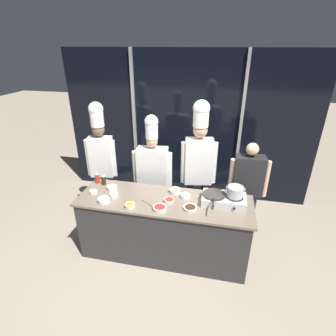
% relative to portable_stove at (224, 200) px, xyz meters
% --- Properties ---
extents(ground_plane, '(24.00, 24.00, 0.00)m').
position_rel_portable_stove_xyz_m(ground_plane, '(-0.77, -0.08, -0.95)').
color(ground_plane, gray).
extents(window_wall_back, '(4.57, 0.09, 2.70)m').
position_rel_portable_stove_xyz_m(window_wall_back, '(-0.77, 1.69, 0.40)').
color(window_wall_back, black).
rests_on(window_wall_back, ground_plane).
extents(demo_counter, '(2.31, 0.74, 0.89)m').
position_rel_portable_stove_xyz_m(demo_counter, '(-0.77, -0.08, -0.51)').
color(demo_counter, '#2D2D30').
rests_on(demo_counter, ground_plane).
extents(portable_stove, '(0.55, 0.34, 0.13)m').
position_rel_portable_stove_xyz_m(portable_stove, '(0.00, 0.00, 0.00)').
color(portable_stove, silver).
rests_on(portable_stove, demo_counter).
extents(frying_pan, '(0.31, 0.53, 0.04)m').
position_rel_portable_stove_xyz_m(frying_pan, '(-0.13, -0.01, 0.08)').
color(frying_pan, '#38332D').
rests_on(frying_pan, portable_stove).
extents(stock_pot, '(0.23, 0.21, 0.14)m').
position_rel_portable_stove_xyz_m(stock_pot, '(0.13, 0.00, 0.14)').
color(stock_pot, '#B7BABF').
rests_on(stock_pot, portable_stove).
extents(squeeze_bottle_chili, '(0.06, 0.06, 0.18)m').
position_rel_portable_stove_xyz_m(squeeze_bottle_chili, '(-1.83, 0.17, 0.03)').
color(squeeze_bottle_chili, red).
rests_on(squeeze_bottle_chili, demo_counter).
extents(squeeze_bottle_soy, '(0.06, 0.06, 0.17)m').
position_rel_portable_stove_xyz_m(squeeze_bottle_soy, '(-1.72, 0.14, 0.02)').
color(squeeze_bottle_soy, '#332319').
rests_on(squeeze_bottle_soy, demo_counter).
extents(prep_bowl_garlic, '(0.16, 0.16, 0.05)m').
position_rel_portable_stove_xyz_m(prep_bowl_garlic, '(-1.52, -0.29, -0.03)').
color(prep_bowl_garlic, white).
rests_on(prep_bowl_garlic, demo_counter).
extents(prep_bowl_chicken, '(0.12, 0.12, 0.05)m').
position_rel_portable_stove_xyz_m(prep_bowl_chicken, '(-1.44, -0.14, -0.03)').
color(prep_bowl_chicken, white).
rests_on(prep_bowl_chicken, demo_counter).
extents(prep_bowl_mushrooms, '(0.16, 0.16, 0.05)m').
position_rel_portable_stove_xyz_m(prep_bowl_mushrooms, '(-0.66, 0.14, -0.03)').
color(prep_bowl_mushrooms, white).
rests_on(prep_bowl_mushrooms, demo_counter).
extents(prep_bowl_chili_flakes, '(0.14, 0.14, 0.04)m').
position_rel_portable_stove_xyz_m(prep_bowl_chili_flakes, '(-0.70, -0.10, -0.04)').
color(prep_bowl_chili_flakes, white).
rests_on(prep_bowl_chili_flakes, demo_counter).
extents(prep_bowl_onion, '(0.11, 0.11, 0.03)m').
position_rel_portable_stove_xyz_m(prep_bowl_onion, '(-1.76, -0.11, -0.04)').
color(prep_bowl_onion, white).
rests_on(prep_bowl_onion, demo_counter).
extents(prep_bowl_carrots, '(0.13, 0.13, 0.05)m').
position_rel_portable_stove_xyz_m(prep_bowl_carrots, '(-1.15, -0.33, -0.03)').
color(prep_bowl_carrots, white).
rests_on(prep_bowl_carrots, demo_counter).
extents(prep_bowl_shrimp, '(0.14, 0.14, 0.05)m').
position_rel_portable_stove_xyz_m(prep_bowl_shrimp, '(-1.55, 0.03, -0.03)').
color(prep_bowl_shrimp, white).
rests_on(prep_bowl_shrimp, demo_counter).
extents(prep_bowl_bell_pepper, '(0.17, 0.17, 0.05)m').
position_rel_portable_stove_xyz_m(prep_bowl_bell_pepper, '(-0.77, -0.31, -0.03)').
color(prep_bowl_bell_pepper, white).
rests_on(prep_bowl_bell_pepper, demo_counter).
extents(prep_bowl_ginger, '(0.14, 0.14, 0.05)m').
position_rel_portable_stove_xyz_m(prep_bowl_ginger, '(-0.51, 0.04, -0.03)').
color(prep_bowl_ginger, white).
rests_on(prep_bowl_ginger, demo_counter).
extents(prep_bowl_soy_glaze, '(0.17, 0.17, 0.04)m').
position_rel_portable_stove_xyz_m(prep_bowl_soy_glaze, '(-0.40, -0.22, -0.04)').
color(prep_bowl_soy_glaze, white).
rests_on(prep_bowl_soy_glaze, demo_counter).
extents(serving_spoon_slotted, '(0.21, 0.13, 0.02)m').
position_rel_portable_stove_xyz_m(serving_spoon_slotted, '(-0.92, -0.22, -0.05)').
color(serving_spoon_slotted, olive).
rests_on(serving_spoon_slotted, demo_counter).
extents(chef_head, '(0.48, 0.24, 1.99)m').
position_rel_portable_stove_xyz_m(chef_head, '(-1.94, 0.58, 0.25)').
color(chef_head, '#2D3856').
rests_on(chef_head, ground_plane).
extents(chef_sous, '(0.61, 0.28, 1.84)m').
position_rel_portable_stove_xyz_m(chef_sous, '(-1.11, 0.61, 0.07)').
color(chef_sous, '#4C4C51').
rests_on(chef_sous, ground_plane).
extents(chef_line, '(0.51, 0.27, 2.09)m').
position_rel_portable_stove_xyz_m(chef_line, '(-0.40, 0.58, 0.30)').
color(chef_line, '#2D3856').
rests_on(chef_line, ground_plane).
extents(person_guest, '(0.55, 0.24, 1.53)m').
position_rel_portable_stove_xyz_m(person_guest, '(0.33, 0.58, -0.03)').
color(person_guest, '#2D3856').
rests_on(person_guest, ground_plane).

